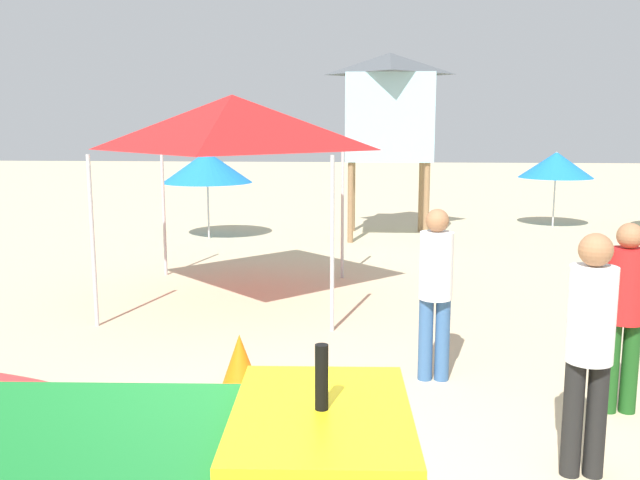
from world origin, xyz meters
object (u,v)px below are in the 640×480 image
at_px(lifeguard_near_left, 436,283).
at_px(lifeguard_tower, 389,107).
at_px(lifeguard_near_right, 590,339).
at_px(beach_umbrella_left, 207,167).
at_px(beach_umbrella_mid, 556,165).
at_px(lifeguard_near_center, 625,306).
at_px(traffic_cone_far, 240,360).
at_px(popup_canopy, 233,123).

relative_size(lifeguard_near_left, lifeguard_tower, 0.43).
bearing_deg(lifeguard_near_left, lifeguard_near_right, -63.67).
bearing_deg(beach_umbrella_left, lifeguard_near_left, -62.99).
bearing_deg(beach_umbrella_mid, beach_umbrella_left, -164.20).
bearing_deg(lifeguard_near_right, lifeguard_tower, 96.33).
bearing_deg(lifeguard_near_left, beach_umbrella_mid, 70.03).
relative_size(lifeguard_near_left, lifeguard_near_right, 0.96).
bearing_deg(lifeguard_near_left, beach_umbrella_left, 117.01).
xyz_separation_m(lifeguard_tower, beach_umbrella_left, (-3.84, -0.50, -1.27)).
height_order(lifeguard_near_center, beach_umbrella_left, beach_umbrella_left).
distance_m(lifeguard_tower, beach_umbrella_left, 4.08).
bearing_deg(lifeguard_near_center, traffic_cone_far, 174.28).
xyz_separation_m(lifeguard_near_center, lifeguard_tower, (-1.78, 9.20, 1.86)).
bearing_deg(lifeguard_tower, beach_umbrella_left, -172.64).
distance_m(beach_umbrella_left, beach_umbrella_mid, 8.15).
relative_size(beach_umbrella_left, beach_umbrella_mid, 1.07).
height_order(popup_canopy, lifeguard_tower, lifeguard_tower).
bearing_deg(beach_umbrella_mid, lifeguard_near_right, -103.29).
distance_m(lifeguard_near_center, traffic_cone_far, 3.45).
xyz_separation_m(lifeguard_near_left, lifeguard_near_center, (1.52, -0.65, -0.01)).
xyz_separation_m(lifeguard_near_center, lifeguard_near_right, (-0.64, -1.14, 0.06)).
xyz_separation_m(lifeguard_near_left, beach_umbrella_mid, (3.73, 10.27, 0.53)).
distance_m(lifeguard_near_right, beach_umbrella_left, 11.05).
bearing_deg(traffic_cone_far, lifeguard_near_center, -5.72).
relative_size(lifeguard_near_center, lifeguard_tower, 0.42).
distance_m(lifeguard_near_center, beach_umbrella_mid, 11.16).
relative_size(lifeguard_near_left, beach_umbrella_left, 0.87).
relative_size(lifeguard_near_right, popup_canopy, 0.59).
relative_size(lifeguard_near_center, popup_canopy, 0.56).
distance_m(lifeguard_near_center, beach_umbrella_left, 10.38).
height_order(lifeguard_near_left, lifeguard_near_right, lifeguard_near_right).
relative_size(lifeguard_tower, beach_umbrella_left, 2.05).
bearing_deg(lifeguard_near_center, beach_umbrella_mid, 78.56).
distance_m(popup_canopy, lifeguard_tower, 6.03).
xyz_separation_m(lifeguard_near_left, popup_canopy, (-2.52, 2.96, 1.51)).
relative_size(lifeguard_near_right, beach_umbrella_left, 0.91).
relative_size(beach_umbrella_left, traffic_cone_far, 3.75).
height_order(lifeguard_near_left, lifeguard_near_center, lifeguard_near_left).
relative_size(lifeguard_near_right, traffic_cone_far, 3.40).
bearing_deg(lifeguard_near_right, lifeguard_near_left, 116.33).
height_order(beach_umbrella_left, traffic_cone_far, beach_umbrella_left).
distance_m(lifeguard_near_right, popup_canopy, 6.02).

